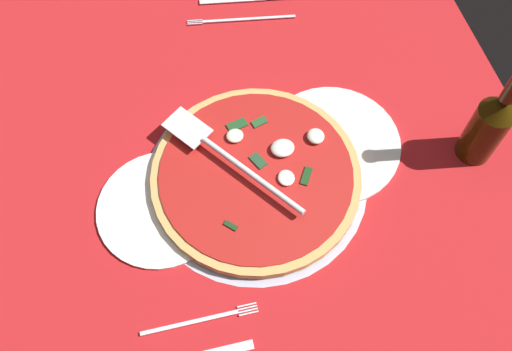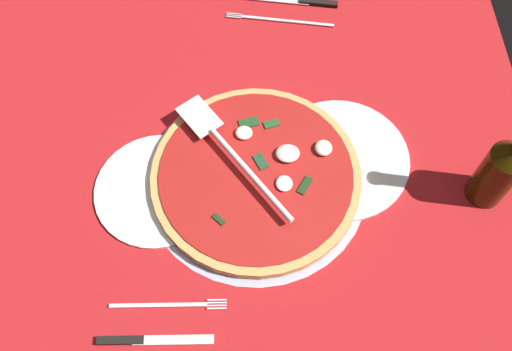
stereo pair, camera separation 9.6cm
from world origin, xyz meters
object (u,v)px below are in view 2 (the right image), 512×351
(pizza, at_px, (257,175))
(place_setting_far, at_px, (156,324))
(dinner_plate_left, at_px, (340,158))
(place_setting_near, at_px, (290,12))
(beer_bottle, at_px, (501,169))
(dinner_plate_right, at_px, (158,190))
(pizza_server, at_px, (232,153))

(pizza, xyz_separation_m, place_setting_far, (0.16, 0.24, -0.01))
(dinner_plate_left, xyz_separation_m, place_setting_far, (0.31, 0.28, -0.00))
(dinner_plate_left, bearing_deg, place_setting_near, -79.35)
(beer_bottle, bearing_deg, place_setting_far, 20.22)
(place_setting_near, xyz_separation_m, beer_bottle, (-0.30, 0.42, 0.08))
(dinner_plate_right, bearing_deg, pizza, -174.98)
(place_setting_far, height_order, beer_bottle, beer_bottle)
(pizza, xyz_separation_m, pizza_server, (0.04, -0.03, 0.03))
(dinner_plate_right, xyz_separation_m, place_setting_near, (-0.25, -0.40, -0.00))
(pizza, xyz_separation_m, beer_bottle, (-0.38, 0.04, 0.07))
(pizza_server, bearing_deg, beer_bottle, -135.36)
(dinner_plate_right, height_order, place_setting_far, place_setting_far)
(place_setting_near, bearing_deg, beer_bottle, 135.11)
(place_setting_far, bearing_deg, place_setting_near, 70.04)
(dinner_plate_right, relative_size, pizza_server, 0.84)
(place_setting_far, bearing_deg, dinner_plate_right, 93.14)
(dinner_plate_left, xyz_separation_m, dinner_plate_right, (0.32, 0.05, 0.00))
(dinner_plate_left, xyz_separation_m, beer_bottle, (-0.23, 0.08, 0.08))
(pizza_server, xyz_separation_m, place_setting_near, (-0.12, -0.35, -0.04))
(pizza, bearing_deg, place_setting_near, -102.16)
(pizza, height_order, place_setting_near, pizza)
(pizza, distance_m, pizza_server, 0.06)
(pizza_server, height_order, place_setting_near, pizza_server)
(dinner_plate_right, bearing_deg, pizza_server, -160.54)
(dinner_plate_left, relative_size, dinner_plate_right, 1.13)
(pizza, relative_size, beer_bottle, 1.53)
(dinner_plate_right, bearing_deg, place_setting_far, 91.72)
(dinner_plate_left, height_order, pizza_server, pizza_server)
(place_setting_near, bearing_deg, place_setting_far, 78.43)
(pizza, relative_size, pizza_server, 1.40)
(dinner_plate_right, height_order, place_setting_near, place_setting_near)
(place_setting_far, xyz_separation_m, beer_bottle, (-0.54, -0.20, 0.08))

